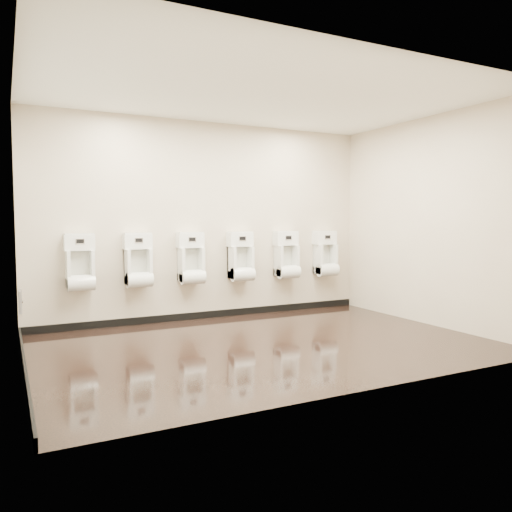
{
  "coord_description": "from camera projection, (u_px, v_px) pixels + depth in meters",
  "views": [
    {
      "loc": [
        -2.62,
        -4.94,
        1.4
      ],
      "look_at": [
        0.16,
        0.55,
        0.97
      ],
      "focal_mm": 35.0,
      "sensor_mm": 36.0,
      "label": 1
    }
  ],
  "objects": [
    {
      "name": "ground",
      "position": [
        266.0,
        344.0,
        5.67
      ],
      "size": [
        5.0,
        3.5,
        0.0
      ],
      "primitive_type": "cube",
      "color": "black",
      "rests_on": "ground"
    },
    {
      "name": "ceiling",
      "position": [
        266.0,
        94.0,
        5.48
      ],
      "size": [
        5.0,
        3.5,
        0.0
      ],
      "primitive_type": "cube",
      "color": "white"
    },
    {
      "name": "back_wall",
      "position": [
        208.0,
        221.0,
        7.13
      ],
      "size": [
        5.0,
        0.02,
        2.8
      ],
      "primitive_type": "cube",
      "color": "beige",
      "rests_on": "ground"
    },
    {
      "name": "front_wall",
      "position": [
        367.0,
        221.0,
        4.02
      ],
      "size": [
        5.0,
        0.02,
        2.8
      ],
      "primitive_type": "cube",
      "color": "beige",
      "rests_on": "ground"
    },
    {
      "name": "left_wall",
      "position": [
        19.0,
        221.0,
        4.45
      ],
      "size": [
        0.02,
        3.5,
        2.8
      ],
      "primitive_type": "cube",
      "color": "beige",
      "rests_on": "ground"
    },
    {
      "name": "right_wall",
      "position": [
        430.0,
        221.0,
        6.7
      ],
      "size": [
        0.02,
        3.5,
        2.8
      ],
      "primitive_type": "cube",
      "color": "beige",
      "rests_on": "ground"
    },
    {
      "name": "tile_overlay_left",
      "position": [
        19.0,
        221.0,
        4.45
      ],
      "size": [
        0.01,
        3.5,
        2.8
      ],
      "primitive_type": "cube",
      "color": "white",
      "rests_on": "ground"
    },
    {
      "name": "skirting_back",
      "position": [
        209.0,
        314.0,
        7.22
      ],
      "size": [
        5.0,
        0.02,
        0.1
      ],
      "primitive_type": "cube",
      "color": "black",
      "rests_on": "ground"
    },
    {
      "name": "skirting_left",
      "position": [
        25.0,
        369.0,
        4.55
      ],
      "size": [
        0.02,
        3.5,
        0.1
      ],
      "primitive_type": "cube",
      "color": "black",
      "rests_on": "ground"
    },
    {
      "name": "access_panel",
      "position": [
        20.0,
        301.0,
        5.59
      ],
      "size": [
        0.04,
        0.25,
        0.25
      ],
      "color": "#9E9EA3",
      "rests_on": "left_wall"
    },
    {
      "name": "urinal_0",
      "position": [
        80.0,
        267.0,
        6.26
      ],
      "size": [
        0.38,
        0.28,
        0.7
      ],
      "color": "white",
      "rests_on": "back_wall"
    },
    {
      "name": "urinal_1",
      "position": [
        138.0,
        264.0,
        6.59
      ],
      "size": [
        0.38,
        0.28,
        0.7
      ],
      "color": "white",
      "rests_on": "back_wall"
    },
    {
      "name": "urinal_2",
      "position": [
        191.0,
        262.0,
        6.92
      ],
      "size": [
        0.38,
        0.28,
        0.7
      ],
      "color": "white",
      "rests_on": "back_wall"
    },
    {
      "name": "urinal_3",
      "position": [
        241.0,
        260.0,
        7.27
      ],
      "size": [
        0.38,
        0.28,
        0.7
      ],
      "color": "white",
      "rests_on": "back_wall"
    },
    {
      "name": "urinal_4",
      "position": [
        287.0,
        258.0,
        7.61
      ],
      "size": [
        0.38,
        0.28,
        0.7
      ],
      "color": "white",
      "rests_on": "back_wall"
    },
    {
      "name": "urinal_5",
      "position": [
        326.0,
        257.0,
        7.94
      ],
      "size": [
        0.38,
        0.28,
        0.7
      ],
      "color": "white",
      "rests_on": "back_wall"
    }
  ]
}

